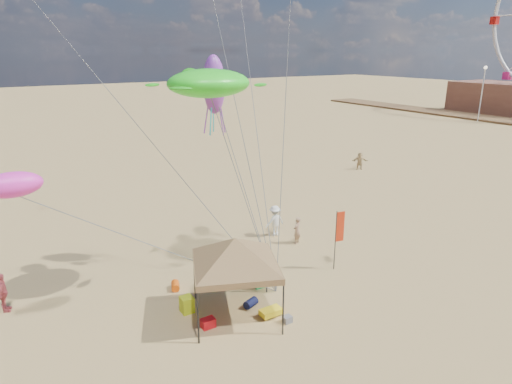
{
  "coord_description": "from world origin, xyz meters",
  "views": [
    {
      "loc": [
        -10.8,
        -14.13,
        10.43
      ],
      "look_at": [
        0.0,
        3.0,
        4.0
      ],
      "focal_mm": 31.35,
      "sensor_mm": 36.0,
      "label": 1
    }
  ],
  "objects_px": {
    "person_near_a": "(297,230)",
    "person_far_c": "(360,161)",
    "cooler_red": "(208,323)",
    "cooler_blue": "(256,269)",
    "lamp_north": "(483,85)",
    "person_near_c": "(275,221)",
    "person_far_a": "(3,293)",
    "beach_cart": "(271,312)",
    "chair_green": "(259,280)",
    "chair_yellow": "(187,304)",
    "person_near_b": "(259,269)",
    "feather_flag": "(339,230)",
    "canopy_tent": "(235,241)"
  },
  "relations": [
    {
      "from": "cooler_blue",
      "to": "lamp_north",
      "type": "distance_m",
      "value": 60.29
    },
    {
      "from": "person_near_b",
      "to": "person_far_c",
      "type": "xyz_separation_m",
      "value": [
        19.2,
        12.91,
        0.0
      ]
    },
    {
      "from": "person_near_b",
      "to": "lamp_north",
      "type": "relative_size",
      "value": 0.19
    },
    {
      "from": "canopy_tent",
      "to": "person_near_c",
      "type": "xyz_separation_m",
      "value": [
        6.08,
        6.03,
        -2.4
      ]
    },
    {
      "from": "cooler_red",
      "to": "person_far_a",
      "type": "bearing_deg",
      "value": 140.19
    },
    {
      "from": "feather_flag",
      "to": "chair_yellow",
      "type": "distance_m",
      "value": 8.12
    },
    {
      "from": "person_near_a",
      "to": "person_near_c",
      "type": "xyz_separation_m",
      "value": [
        -0.41,
        1.58,
        0.14
      ]
    },
    {
      "from": "cooler_blue",
      "to": "lamp_north",
      "type": "relative_size",
      "value": 0.07
    },
    {
      "from": "feather_flag",
      "to": "lamp_north",
      "type": "xyz_separation_m",
      "value": [
        51.62,
        25.22,
        3.46
      ]
    },
    {
      "from": "canopy_tent",
      "to": "cooler_blue",
      "type": "height_order",
      "value": "canopy_tent"
    },
    {
      "from": "cooler_blue",
      "to": "person_near_b",
      "type": "distance_m",
      "value": 1.26
    },
    {
      "from": "person_far_a",
      "to": "person_far_c",
      "type": "height_order",
      "value": "person_far_a"
    },
    {
      "from": "feather_flag",
      "to": "person_far_c",
      "type": "bearing_deg",
      "value": 42.2
    },
    {
      "from": "person_near_b",
      "to": "person_near_a",
      "type": "bearing_deg",
      "value": 3.04
    },
    {
      "from": "canopy_tent",
      "to": "beach_cart",
      "type": "relative_size",
      "value": 6.65
    },
    {
      "from": "chair_yellow",
      "to": "person_far_a",
      "type": "distance_m",
      "value": 7.63
    },
    {
      "from": "canopy_tent",
      "to": "person_far_a",
      "type": "distance_m",
      "value": 9.98
    },
    {
      "from": "cooler_red",
      "to": "person_near_a",
      "type": "height_order",
      "value": "person_near_a"
    },
    {
      "from": "cooler_red",
      "to": "beach_cart",
      "type": "xyz_separation_m",
      "value": [
        2.53,
        -0.67,
        0.01
      ]
    },
    {
      "from": "person_near_b",
      "to": "lamp_north",
      "type": "height_order",
      "value": "lamp_north"
    },
    {
      "from": "feather_flag",
      "to": "cooler_blue",
      "type": "bearing_deg",
      "value": 154.48
    },
    {
      "from": "person_near_a",
      "to": "feather_flag",
      "type": "bearing_deg",
      "value": 59.84
    },
    {
      "from": "person_near_b",
      "to": "person_near_c",
      "type": "relative_size",
      "value": 0.86
    },
    {
      "from": "beach_cart",
      "to": "person_far_a",
      "type": "height_order",
      "value": "person_far_a"
    },
    {
      "from": "chair_green",
      "to": "lamp_north",
      "type": "height_order",
      "value": "lamp_north"
    },
    {
      "from": "cooler_red",
      "to": "person_far_a",
      "type": "height_order",
      "value": "person_far_a"
    },
    {
      "from": "person_near_a",
      "to": "person_far_c",
      "type": "distance_m",
      "value": 18.01
    },
    {
      "from": "cooler_red",
      "to": "person_near_c",
      "type": "bearing_deg",
      "value": 39.71
    },
    {
      "from": "chair_green",
      "to": "person_near_a",
      "type": "bearing_deg",
      "value": 33.63
    },
    {
      "from": "canopy_tent",
      "to": "person_far_a",
      "type": "xyz_separation_m",
      "value": [
        -8.01,
        5.41,
        -2.46
      ]
    },
    {
      "from": "cooler_blue",
      "to": "chair_yellow",
      "type": "distance_m",
      "value": 4.49
    },
    {
      "from": "person_far_c",
      "to": "canopy_tent",
      "type": "bearing_deg",
      "value": -112.57
    },
    {
      "from": "feather_flag",
      "to": "person_far_c",
      "type": "xyz_separation_m",
      "value": [
        15.07,
        13.66,
        -1.26
      ]
    },
    {
      "from": "chair_green",
      "to": "cooler_red",
      "type": "bearing_deg",
      "value": -154.3
    },
    {
      "from": "cooler_red",
      "to": "lamp_north",
      "type": "distance_m",
      "value": 65.08
    },
    {
      "from": "person_near_a",
      "to": "person_near_b",
      "type": "distance_m",
      "value": 5.12
    },
    {
      "from": "beach_cart",
      "to": "person_near_c",
      "type": "distance_m",
      "value": 8.45
    },
    {
      "from": "cooler_blue",
      "to": "person_far_c",
      "type": "xyz_separation_m",
      "value": [
        18.73,
        11.91,
        0.61
      ]
    },
    {
      "from": "chair_green",
      "to": "person_near_b",
      "type": "xyz_separation_m",
      "value": [
        0.14,
        0.17,
        0.44
      ]
    },
    {
      "from": "person_near_c",
      "to": "lamp_north",
      "type": "distance_m",
      "value": 55.81
    },
    {
      "from": "cooler_blue",
      "to": "person_near_b",
      "type": "bearing_deg",
      "value": -115.09
    },
    {
      "from": "feather_flag",
      "to": "person_far_c",
      "type": "distance_m",
      "value": 20.38
    },
    {
      "from": "lamp_north",
      "to": "person_near_c",
      "type": "bearing_deg",
      "value": -158.82
    },
    {
      "from": "beach_cart",
      "to": "canopy_tent",
      "type": "bearing_deg",
      "value": 145.4
    },
    {
      "from": "canopy_tent",
      "to": "feather_flag",
      "type": "distance_m",
      "value": 6.52
    },
    {
      "from": "person_near_c",
      "to": "person_far_a",
      "type": "xyz_separation_m",
      "value": [
        -14.09,
        -0.62,
        -0.06
      ]
    },
    {
      "from": "cooler_blue",
      "to": "person_far_a",
      "type": "xyz_separation_m",
      "value": [
        -10.67,
        2.74,
        0.67
      ]
    },
    {
      "from": "chair_green",
      "to": "chair_yellow",
      "type": "distance_m",
      "value": 3.67
    },
    {
      "from": "chair_yellow",
      "to": "beach_cart",
      "type": "xyz_separation_m",
      "value": [
        2.79,
        -2.11,
        -0.15
      ]
    },
    {
      "from": "beach_cart",
      "to": "person_near_c",
      "type": "bearing_deg",
      "value": 54.4
    }
  ]
}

